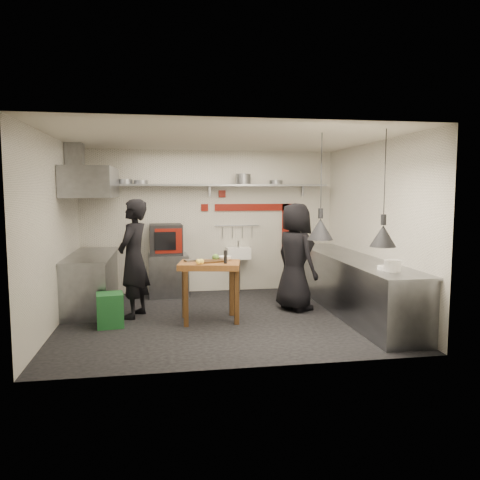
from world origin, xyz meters
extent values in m
plane|color=black|center=(0.00, 0.00, 0.00)|extent=(5.00, 5.00, 0.00)
plane|color=beige|center=(0.00, 0.00, 2.80)|extent=(5.00, 5.00, 0.00)
cube|color=silver|center=(0.00, 2.10, 1.40)|extent=(5.00, 0.04, 2.80)
cube|color=silver|center=(0.00, -2.10, 1.40)|extent=(5.00, 0.04, 2.80)
cube|color=silver|center=(-2.50, 0.00, 1.40)|extent=(0.04, 4.20, 2.80)
cube|color=silver|center=(2.50, 0.00, 1.40)|extent=(0.04, 4.20, 2.80)
cube|color=maroon|center=(0.95, 2.08, 1.68)|extent=(1.70, 0.02, 0.14)
cube|color=maroon|center=(1.55, 2.08, 1.20)|extent=(0.14, 0.02, 1.10)
cube|color=maroon|center=(0.25, 2.08, 1.95)|extent=(0.14, 0.02, 0.14)
cube|color=maroon|center=(-0.10, 2.08, 1.68)|extent=(0.14, 0.02, 0.14)
cube|color=slate|center=(0.00, 1.92, 2.12)|extent=(4.60, 0.34, 0.04)
cube|color=slate|center=(-1.90, 2.07, 2.02)|extent=(0.04, 0.06, 0.24)
cube|color=slate|center=(0.00, 2.07, 2.02)|extent=(0.04, 0.06, 0.24)
cube|color=slate|center=(1.90, 2.07, 2.02)|extent=(0.04, 0.06, 0.24)
cylinder|color=slate|center=(-1.61, 1.92, 2.19)|extent=(0.30, 0.30, 0.09)
cylinder|color=slate|center=(-1.32, 1.92, 2.18)|extent=(0.27, 0.27, 0.07)
cylinder|color=slate|center=(0.65, 1.92, 2.24)|extent=(0.36, 0.36, 0.20)
cylinder|color=slate|center=(1.31, 1.92, 2.18)|extent=(0.35, 0.35, 0.08)
cube|color=slate|center=(-0.83, 1.80, 0.40)|extent=(0.76, 0.70, 0.80)
cube|color=black|center=(-0.87, 1.78, 1.09)|extent=(0.63, 0.59, 0.58)
cube|color=maroon|center=(-0.82, 1.51, 1.09)|extent=(0.49, 0.05, 0.46)
cube|color=black|center=(-0.88, 1.49, 1.09)|extent=(0.39, 0.03, 0.34)
cube|color=white|center=(0.55, 1.92, 0.78)|extent=(0.46, 0.34, 0.22)
cylinder|color=slate|center=(0.55, 1.92, 0.96)|extent=(0.03, 0.03, 0.14)
cylinder|color=slate|center=(0.55, 1.88, 0.34)|extent=(0.06, 0.06, 0.66)
cylinder|color=slate|center=(0.55, 2.06, 1.32)|extent=(0.90, 0.02, 0.02)
cube|color=slate|center=(2.15, 0.00, 0.45)|extent=(0.70, 3.80, 0.90)
cube|color=slate|center=(2.15, 0.00, 0.92)|extent=(0.76, 3.90, 0.03)
cylinder|color=white|center=(2.12, -1.38, 1.01)|extent=(0.27, 0.27, 0.15)
cylinder|color=white|center=(2.10, -1.21, 0.96)|extent=(0.27, 0.27, 0.05)
cube|color=slate|center=(-2.15, 1.05, 0.45)|extent=(0.70, 1.90, 0.90)
cube|color=slate|center=(-2.15, 1.05, 0.92)|extent=(0.76, 2.00, 0.03)
cube|color=slate|center=(-2.10, 1.05, 2.15)|extent=(0.78, 1.60, 0.50)
cube|color=slate|center=(-2.35, 1.05, 2.55)|extent=(0.28, 0.28, 0.50)
cube|color=#195424|center=(-1.72, -0.15, 0.25)|extent=(0.43, 0.43, 0.50)
cube|color=#432912|center=(-0.20, -0.07, 0.93)|extent=(0.40, 0.33, 0.02)
cylinder|color=black|center=(0.00, -0.26, 1.02)|extent=(0.06, 0.06, 0.20)
sphere|color=yellow|center=(-0.41, -0.27, 0.96)|extent=(0.10, 0.10, 0.08)
sphere|color=yellow|center=(-0.36, -0.26, 0.96)|extent=(0.10, 0.10, 0.09)
sphere|color=#558331|center=(-0.11, 0.07, 0.97)|extent=(0.11, 0.11, 0.11)
cube|color=slate|center=(-0.51, 0.02, 0.94)|extent=(0.21, 0.18, 0.03)
imported|color=white|center=(0.04, 0.07, 0.95)|extent=(0.23, 0.23, 0.07)
imported|color=black|center=(-1.39, 0.34, 0.94)|extent=(0.67, 0.80, 1.88)
imported|color=black|center=(1.28, 0.38, 0.90)|extent=(0.86, 1.03, 1.81)
camera|label=1|loc=(-0.92, -7.17, 2.01)|focal=35.00mm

